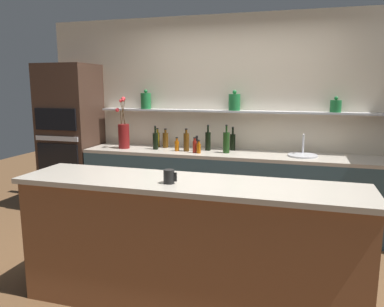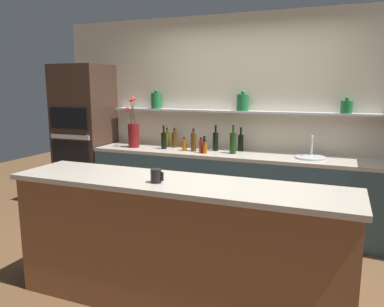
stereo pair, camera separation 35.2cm
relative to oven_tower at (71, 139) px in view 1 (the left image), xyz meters
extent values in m
plane|color=brown|center=(2.24, -1.24, -1.01)|extent=(12.00, 12.00, 0.00)
cube|color=beige|center=(2.24, 0.36, 0.29)|extent=(5.20, 0.10, 2.60)
cube|color=#B7B7BC|center=(2.21, 0.22, 0.40)|extent=(3.57, 0.18, 0.02)
cylinder|color=#19602D|center=(1.03, 0.21, 0.52)|extent=(0.14, 0.14, 0.21)
sphere|color=#19602D|center=(1.03, 0.21, 0.65)|extent=(0.05, 0.05, 0.05)
cylinder|color=#19602D|center=(2.23, 0.21, 0.52)|extent=(0.14, 0.14, 0.20)
sphere|color=#19602D|center=(2.23, 0.21, 0.64)|extent=(0.05, 0.05, 0.05)
cylinder|color=#19602D|center=(3.41, 0.21, 0.49)|extent=(0.13, 0.13, 0.14)
sphere|color=#19602D|center=(3.41, 0.21, 0.58)|extent=(0.04, 0.04, 0.04)
cube|color=#334C56|center=(2.21, 0.00, -0.57)|extent=(3.67, 0.62, 0.88)
cube|color=#ADA393|center=(2.21, 0.00, -0.11)|extent=(3.67, 0.62, 0.04)
cube|color=brown|center=(2.24, -1.84, -0.52)|extent=(2.59, 0.55, 0.98)
cube|color=#ADA393|center=(2.24, -1.84, -0.01)|extent=(2.65, 0.61, 0.04)
cube|color=#3D281E|center=(0.00, 0.00, 0.00)|extent=(0.71, 0.62, 2.01)
cube|color=black|center=(0.00, -0.32, -0.23)|extent=(0.60, 0.02, 0.40)
cube|color=black|center=(0.00, -0.32, 0.29)|extent=(0.60, 0.02, 0.28)
cube|color=#B7B7BC|center=(0.00, -0.32, 0.04)|extent=(0.63, 0.02, 0.06)
cylinder|color=maroon|center=(0.83, -0.06, 0.07)|extent=(0.14, 0.14, 0.31)
cylinder|color=#4C3319|center=(0.83, -0.05, 0.39)|extent=(0.06, 0.02, 0.32)
sphere|color=red|center=(0.82, -0.01, 0.55)|extent=(0.06, 0.06, 0.06)
cylinder|color=#4C3319|center=(0.81, -0.08, 0.32)|extent=(0.01, 0.02, 0.19)
sphere|color=red|center=(0.77, -0.10, 0.41)|extent=(0.05, 0.05, 0.05)
cylinder|color=#4C3319|center=(0.83, -0.07, 0.38)|extent=(0.07, 0.01, 0.30)
sphere|color=red|center=(0.83, -0.11, 0.53)|extent=(0.04, 0.04, 0.04)
cylinder|color=#4C3319|center=(0.84, -0.07, 0.39)|extent=(0.03, 0.02, 0.31)
sphere|color=red|center=(0.86, -0.11, 0.54)|extent=(0.04, 0.04, 0.04)
cylinder|color=#B7B7BC|center=(3.07, 0.00, -0.08)|extent=(0.34, 0.34, 0.02)
cylinder|color=#B7B7BC|center=(3.07, 0.13, 0.04)|extent=(0.02, 0.02, 0.22)
cylinder|color=#B7B7BC|center=(3.07, 0.07, 0.15)|extent=(0.02, 0.12, 0.02)
cylinder|color=#9E4C0A|center=(1.56, -0.06, -0.02)|extent=(0.06, 0.06, 0.12)
cylinder|color=#9E4C0A|center=(1.56, -0.06, 0.06)|extent=(0.03, 0.03, 0.04)
cylinder|color=black|center=(1.56, -0.06, 0.08)|extent=(0.03, 0.03, 0.01)
cylinder|color=maroon|center=(1.81, -0.12, -0.01)|extent=(0.05, 0.05, 0.14)
cylinder|color=maroon|center=(1.81, -0.12, 0.07)|extent=(0.03, 0.03, 0.04)
cylinder|color=black|center=(1.81, -0.12, 0.10)|extent=(0.03, 0.03, 0.01)
cylinder|color=black|center=(2.22, 0.18, 0.02)|extent=(0.07, 0.07, 0.20)
cylinder|color=black|center=(2.22, 0.18, 0.16)|extent=(0.02, 0.02, 0.08)
cylinder|color=black|center=(2.22, 0.18, 0.21)|extent=(0.03, 0.03, 0.01)
cylinder|color=black|center=(1.92, 0.09, 0.03)|extent=(0.07, 0.07, 0.23)
cylinder|color=black|center=(1.92, 0.09, 0.18)|extent=(0.02, 0.02, 0.08)
cylinder|color=black|center=(1.92, 0.09, 0.23)|extent=(0.03, 0.03, 0.01)
cylinder|color=black|center=(1.79, 0.03, -0.02)|extent=(0.05, 0.05, 0.14)
cylinder|color=black|center=(1.79, 0.03, 0.07)|extent=(0.03, 0.03, 0.04)
cylinder|color=black|center=(1.79, 0.03, 0.10)|extent=(0.03, 0.03, 0.01)
cylinder|color=#4C2D0C|center=(1.68, -0.05, 0.03)|extent=(0.07, 0.07, 0.23)
cylinder|color=#4C2D0C|center=(1.68, -0.05, 0.16)|extent=(0.03, 0.03, 0.04)
cylinder|color=black|center=(1.68, -0.05, 0.19)|extent=(0.03, 0.03, 0.01)
cylinder|color=#4C2D0C|center=(1.33, 0.14, 0.01)|extent=(0.07, 0.07, 0.19)
cylinder|color=#4C2D0C|center=(1.33, 0.14, 0.13)|extent=(0.03, 0.03, 0.04)
cylinder|color=black|center=(1.33, 0.14, 0.16)|extent=(0.03, 0.03, 0.01)
cylinder|color=#9E4C0A|center=(1.86, -0.14, -0.03)|extent=(0.05, 0.05, 0.11)
cylinder|color=#9E4C0A|center=(1.86, -0.14, 0.04)|extent=(0.03, 0.03, 0.04)
cylinder|color=black|center=(1.86, -0.14, 0.07)|extent=(0.03, 0.03, 0.01)
cylinder|color=black|center=(1.26, -0.02, 0.02)|extent=(0.07, 0.07, 0.21)
cylinder|color=black|center=(1.26, -0.02, 0.16)|extent=(0.02, 0.02, 0.08)
cylinder|color=black|center=(1.26, -0.02, 0.21)|extent=(0.03, 0.03, 0.01)
cylinder|color=#193814|center=(2.18, -0.02, 0.04)|extent=(0.08, 0.08, 0.25)
cylinder|color=#193814|center=(2.18, -0.02, 0.20)|extent=(0.02, 0.02, 0.08)
cylinder|color=black|center=(2.18, -0.02, 0.25)|extent=(0.03, 0.03, 0.01)
cylinder|color=brown|center=(1.22, 0.16, 0.01)|extent=(0.05, 0.05, 0.19)
cylinder|color=brown|center=(1.22, 0.16, 0.13)|extent=(0.03, 0.03, 0.05)
cylinder|color=black|center=(1.22, 0.16, 0.16)|extent=(0.03, 0.03, 0.01)
cylinder|color=black|center=(2.13, -1.94, 0.07)|extent=(0.08, 0.08, 0.10)
cube|color=black|center=(2.18, -1.94, 0.07)|extent=(0.02, 0.01, 0.07)
camera|label=1|loc=(3.04, -4.43, 0.72)|focal=35.00mm
camera|label=2|loc=(3.37, -4.32, 0.72)|focal=35.00mm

